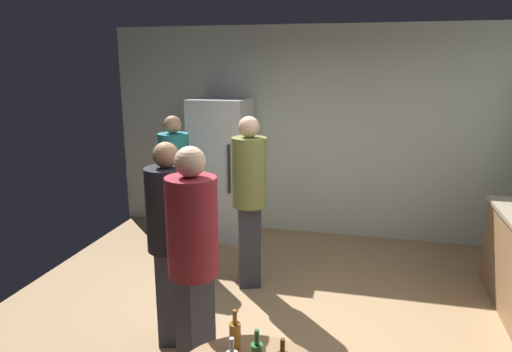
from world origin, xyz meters
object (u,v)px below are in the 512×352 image
object	(u,v)px
refrigerator	(221,169)
person_in_olive_shirt	(249,190)
beer_bottle_amber	(235,335)
person_in_maroon_shirt	(193,252)
person_in_black_shirt	(169,230)
person_in_teal_shirt	(175,177)

from	to	relation	value
refrigerator	person_in_olive_shirt	size ratio (longest dim) A/B	1.03
person_in_olive_shirt	beer_bottle_amber	bearing A→B (deg)	-6.66
person_in_maroon_shirt	person_in_black_shirt	distance (m)	0.56
refrigerator	beer_bottle_amber	size ratio (longest dim) A/B	7.83
beer_bottle_amber	person_in_olive_shirt	xyz separation A→B (m)	(-0.47, 2.13, 0.21)
refrigerator	person_in_maroon_shirt	distance (m)	2.95
person_in_black_shirt	person_in_olive_shirt	distance (m)	1.18
refrigerator	person_in_teal_shirt	bearing A→B (deg)	-108.28
person_in_maroon_shirt	person_in_black_shirt	xyz separation A→B (m)	(-0.36, 0.43, -0.04)
person_in_maroon_shirt	beer_bottle_amber	bearing A→B (deg)	-23.98
person_in_maroon_shirt	person_in_black_shirt	bearing A→B (deg)	158.16
beer_bottle_amber	person_in_maroon_shirt	size ratio (longest dim) A/B	0.13
person_in_teal_shirt	person_in_olive_shirt	bearing A→B (deg)	49.36
person_in_maroon_shirt	person_in_olive_shirt	size ratio (longest dim) A/B	0.99
person_in_maroon_shirt	person_in_olive_shirt	xyz separation A→B (m)	(-0.01, 1.55, 0.01)
person_in_teal_shirt	refrigerator	bearing A→B (deg)	146.25
beer_bottle_amber	person_in_black_shirt	world-z (taller)	person_in_black_shirt
beer_bottle_amber	person_in_olive_shirt	bearing A→B (deg)	102.42
person_in_olive_shirt	person_in_teal_shirt	bearing A→B (deg)	-134.27
refrigerator	person_in_maroon_shirt	xyz separation A→B (m)	(0.72, -2.86, 0.11)
beer_bottle_amber	person_in_maroon_shirt	world-z (taller)	person_in_maroon_shirt
beer_bottle_amber	refrigerator	bearing A→B (deg)	108.91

